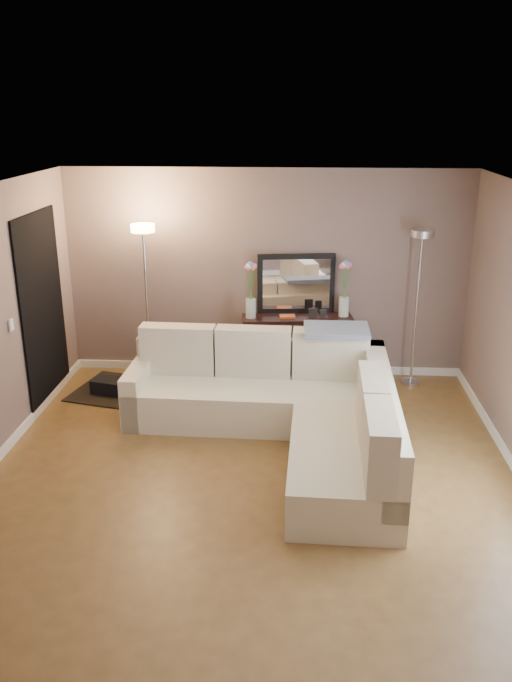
# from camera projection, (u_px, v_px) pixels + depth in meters

# --- Properties ---
(floor) EXTENTS (5.00, 5.50, 0.01)m
(floor) POSITION_uv_depth(u_px,v_px,m) (250.00, 482.00, 6.14)
(floor) COLOR brown
(floor) RESTS_ON ground
(ceiling) EXTENTS (5.00, 5.50, 0.01)m
(ceiling) POSITION_uv_depth(u_px,v_px,m) (250.00, 196.00, 5.28)
(ceiling) COLOR white
(ceiling) RESTS_ON ground
(wall_back) EXTENTS (5.00, 0.02, 2.60)m
(wall_back) POSITION_uv_depth(u_px,v_px,m) (266.00, 274.00, 8.31)
(wall_back) COLOR #75615A
(wall_back) RESTS_ON ground
(wall_front) EXTENTS (5.00, 0.02, 2.60)m
(wall_front) POSITION_uv_depth(u_px,v_px,m) (208.00, 552.00, 3.11)
(wall_front) COLOR #75615A
(wall_front) RESTS_ON ground
(baseboard_back) EXTENTS (5.00, 0.03, 0.10)m
(baseboard_back) POSITION_uv_depth(u_px,v_px,m) (265.00, 368.00, 8.70)
(baseboard_back) COLOR white
(baseboard_back) RESTS_ON ground
(doorway) EXTENTS (0.02, 1.20, 2.20)m
(doorway) POSITION_uv_depth(u_px,v_px,m) (43.00, 310.00, 7.53)
(doorway) COLOR black
(doorway) RESTS_ON ground
(switch_plate) EXTENTS (0.02, 0.08, 0.12)m
(switch_plate) POSITION_uv_depth(u_px,v_px,m) (11.00, 325.00, 6.69)
(switch_plate) COLOR white
(switch_plate) RESTS_ON ground
(sectional_sofa) EXTENTS (2.81, 2.75, 0.98)m
(sectional_sofa) POSITION_uv_depth(u_px,v_px,m) (287.00, 406.00, 6.84)
(sectional_sofa) COLOR beige
(sectional_sofa) RESTS_ON floor
(throw_blanket) EXTENTS (0.71, 0.42, 0.09)m
(throw_blanket) POSITION_uv_depth(u_px,v_px,m) (337.00, 330.00, 7.23)
(throw_blanket) COLOR gray
(throw_blanket) RESTS_ON sectional_sofa
(console_table) EXTENTS (1.39, 0.53, 0.84)m
(console_table) POSITION_uv_depth(u_px,v_px,m) (290.00, 345.00, 8.30)
(console_table) COLOR black
(console_table) RESTS_ON floor
(leaning_mirror) EXTENTS (0.96, 0.16, 0.75)m
(leaning_mirror) POSITION_uv_depth(u_px,v_px,m) (296.00, 284.00, 8.22)
(leaning_mirror) COLOR black
(leaning_mirror) RESTS_ON console_table
(table_decor) EXTENTS (0.58, 0.15, 0.14)m
(table_decor) POSITION_uv_depth(u_px,v_px,m) (297.00, 316.00, 8.14)
(table_decor) COLOR #BF5121
(table_decor) RESTS_ON console_table
(flower_vase_left) EXTENTS (0.16, 0.14, 0.71)m
(flower_vase_left) POSITION_uv_depth(u_px,v_px,m) (251.00, 295.00, 8.06)
(flower_vase_left) COLOR silver
(flower_vase_left) RESTS_ON console_table
(flower_vase_right) EXTENTS (0.16, 0.14, 0.71)m
(flower_vase_right) POSITION_uv_depth(u_px,v_px,m) (344.00, 293.00, 8.12)
(flower_vase_right) COLOR silver
(flower_vase_right) RESTS_ON console_table
(floor_lamp_lit) EXTENTS (0.34, 0.34, 1.98)m
(floor_lamp_lit) POSITION_uv_depth(u_px,v_px,m) (145.00, 273.00, 7.92)
(floor_lamp_lit) COLOR silver
(floor_lamp_lit) RESTS_ON floor
(floor_lamp_unlit) EXTENTS (0.35, 0.35, 1.93)m
(floor_lamp_unlit) POSITION_uv_depth(u_px,v_px,m) (419.00, 277.00, 7.89)
(floor_lamp_unlit) COLOR silver
(floor_lamp_unlit) RESTS_ON floor
(charcoal_rug) EXTENTS (1.48, 1.24, 0.02)m
(charcoal_rug) POSITION_uv_depth(u_px,v_px,m) (130.00, 392.00, 8.07)
(charcoal_rug) COLOR black
(charcoal_rug) RESTS_ON floor
(black_bag) EXTENTS (0.42, 0.34, 0.24)m
(black_bag) POSITION_uv_depth(u_px,v_px,m) (109.00, 388.00, 8.02)
(black_bag) COLOR black
(black_bag) RESTS_ON charcoal_rug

